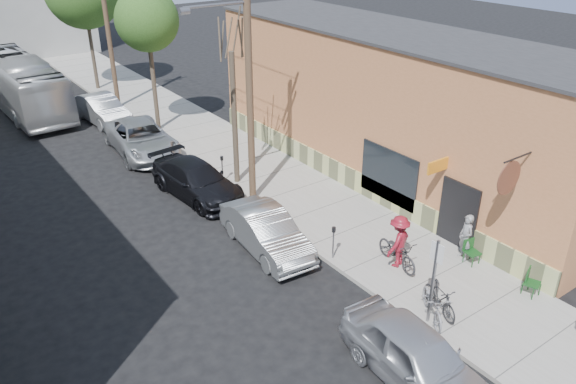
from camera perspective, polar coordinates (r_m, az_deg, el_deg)
ground at (r=18.31m, az=0.86°, el=-10.59°), size 120.00×120.00×0.00m
sidewalk at (r=28.34m, az=-5.58°, el=3.68°), size 4.50×58.00×0.15m
cafe_building at (r=25.55m, az=10.52°, el=8.48°), size 6.60×20.20×6.61m
sign_post at (r=16.66m, az=14.61°, el=-8.06°), size 0.07×0.45×2.80m
parking_meter_near at (r=19.50m, az=4.65°, el=-4.63°), size 0.14×0.14×1.24m
parking_meter_far at (r=25.13m, az=-6.71°, el=2.77°), size 0.14×0.14×1.24m
utility_pole_near at (r=21.94m, az=-4.11°, el=11.61°), size 3.57×0.28×10.00m
utility_pole_far at (r=35.81m, az=-17.95°, el=16.22°), size 1.80×0.28×10.00m
tree_bare at (r=24.35m, az=-5.46°, el=7.32°), size 0.24×0.24×5.83m
tree_leafy_mid at (r=31.01m, az=-14.14°, el=16.58°), size 3.29×3.29×7.58m
patio_chair_a at (r=20.38m, az=18.23°, el=-5.83°), size 0.59×0.59×0.88m
patio_chair_b at (r=19.48m, az=23.56°, el=-8.47°), size 0.65×0.65×0.88m
patron_grey at (r=20.35m, az=17.60°, el=-4.41°), size 0.63×0.74×1.72m
cyclist at (r=19.37m, az=11.16°, el=-4.94°), size 1.37×1.00×1.89m
cyclist_bike at (r=19.59m, az=11.06°, el=-5.99°), size 0.99×2.08×1.05m
parked_bike_a at (r=17.75m, az=15.16°, el=-10.42°), size 0.92×1.73×1.00m
parked_bike_b at (r=17.50m, az=14.51°, el=-10.97°), size 1.58×1.93×0.99m
car_0 at (r=15.40m, az=12.97°, el=-16.07°), size 2.18×4.80×1.60m
car_1 at (r=20.24m, az=-2.23°, el=-4.03°), size 1.96×4.70×1.51m
car_2 at (r=24.38m, az=-9.27°, el=1.19°), size 2.59×5.30×1.48m
car_3 at (r=29.38m, az=-14.65°, el=5.28°), size 3.13×5.93×1.59m
car_4 at (r=34.56m, az=-18.37°, el=7.97°), size 2.04×4.92×1.58m
bus at (r=38.35m, az=-25.46°, el=9.86°), size 3.06×11.84×3.28m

